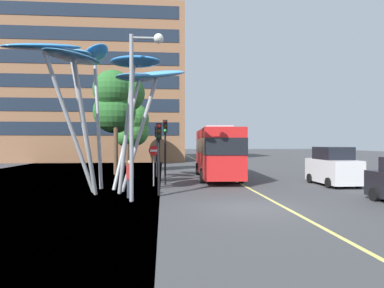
% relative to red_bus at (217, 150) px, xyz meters
% --- Properties ---
extents(ground, '(120.00, 240.00, 0.10)m').
position_rel_red_bus_xyz_m(ground, '(-1.13, -10.90, -2.09)').
color(ground, '#424244').
extents(red_bus, '(3.06, 9.80, 3.75)m').
position_rel_red_bus_xyz_m(red_bus, '(0.00, 0.00, 0.00)').
color(red_bus, red).
rests_on(red_bus, ground).
extents(leaf_sculpture, '(8.90, 9.70, 8.35)m').
position_rel_red_bus_xyz_m(leaf_sculpture, '(-7.06, -5.49, 4.40)').
color(leaf_sculpture, '#9EA0A5').
rests_on(leaf_sculpture, ground).
extents(traffic_light_kerb_near, '(0.28, 0.42, 3.54)m').
position_rel_red_bus_xyz_m(traffic_light_kerb_near, '(-4.05, -7.48, 0.52)').
color(traffic_light_kerb_near, black).
rests_on(traffic_light_kerb_near, ground).
extents(traffic_light_kerb_far, '(0.28, 0.42, 3.98)m').
position_rel_red_bus_xyz_m(traffic_light_kerb_far, '(-3.72, -3.16, 0.82)').
color(traffic_light_kerb_far, black).
rests_on(traffic_light_kerb_far, ground).
extents(traffic_light_island_mid, '(0.28, 0.42, 3.81)m').
position_rel_red_bus_xyz_m(traffic_light_island_mid, '(-4.33, 1.74, 0.71)').
color(traffic_light_island_mid, black).
rests_on(traffic_light_island_mid, ground).
extents(car_parked_mid, '(1.97, 4.03, 2.33)m').
position_rel_red_bus_xyz_m(car_parked_mid, '(6.42, -4.24, -0.96)').
color(car_parked_mid, silver).
rests_on(car_parked_mid, ground).
extents(street_lamp, '(1.50, 0.44, 7.43)m').
position_rel_red_bus_xyz_m(street_lamp, '(-4.90, -8.98, 2.69)').
color(street_lamp, gray).
rests_on(street_lamp, ground).
extents(tree_pavement_near, '(4.30, 3.92, 8.57)m').
position_rel_red_bus_xyz_m(tree_pavement_near, '(-7.65, 4.86, 4.12)').
color(tree_pavement_near, brown).
rests_on(tree_pavement_near, ground).
extents(tree_pavement_far, '(3.84, 3.75, 7.15)m').
position_rel_red_bus_xyz_m(tree_pavement_far, '(-7.38, 15.54, 2.41)').
color(tree_pavement_far, brown).
rests_on(tree_pavement_far, ground).
extents(pedestrian, '(0.34, 0.34, 1.79)m').
position_rel_red_bus_xyz_m(pedestrian, '(-5.39, -7.99, -1.15)').
color(pedestrian, '#2D3342').
rests_on(pedestrian, ground).
extents(no_entry_sign, '(0.60, 0.12, 2.41)m').
position_rel_red_bus_xyz_m(no_entry_sign, '(-4.40, -3.72, -0.43)').
color(no_entry_sign, gray).
rests_on(no_entry_sign, ground).
extents(backdrop_building, '(25.91, 12.30, 21.03)m').
position_rel_red_bus_xyz_m(backdrop_building, '(-13.97, 26.38, 8.47)').
color(backdrop_building, '#8E6042').
rests_on(backdrop_building, ground).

